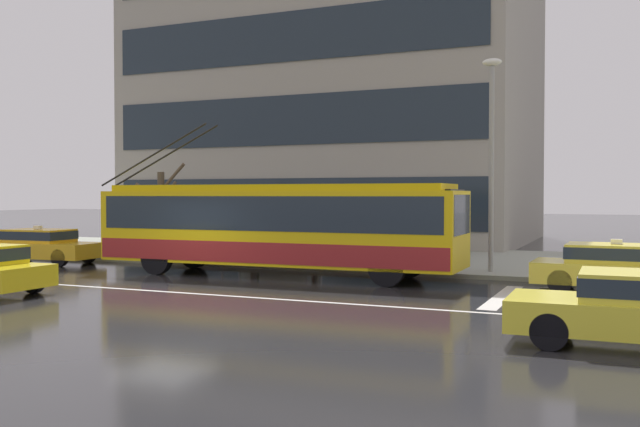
{
  "coord_description": "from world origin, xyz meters",
  "views": [
    {
      "loc": [
        11.97,
        -16.45,
        2.55
      ],
      "look_at": [
        3.3,
        3.46,
        1.96
      ],
      "focal_mm": 39.63,
      "sensor_mm": 36.0,
      "label": 1
    }
  ],
  "objects_px": {
    "pedestrian_walking_past": "(317,220)",
    "street_lamp": "(491,146)",
    "pedestrian_at_shelter": "(252,216)",
    "pedestrian_waiting_by_pole": "(191,217)",
    "trolleybus": "(277,226)",
    "taxi_ahead_of_bus": "(621,266)",
    "bus_shelter": "(274,208)",
    "street_tree_bare": "(161,207)",
    "pedestrian_approaching_curb": "(257,218)",
    "taxi_queued_behind_bus": "(40,244)"
  },
  "relations": [
    {
      "from": "pedestrian_at_shelter",
      "to": "street_lamp",
      "type": "relative_size",
      "value": 0.31
    },
    {
      "from": "pedestrian_walking_past",
      "to": "pedestrian_approaching_curb",
      "type": "bearing_deg",
      "value": 161.31
    },
    {
      "from": "taxi_ahead_of_bus",
      "to": "street_lamp",
      "type": "bearing_deg",
      "value": 145.65
    },
    {
      "from": "pedestrian_at_shelter",
      "to": "pedestrian_walking_past",
      "type": "relative_size",
      "value": 1.07
    },
    {
      "from": "street_tree_bare",
      "to": "pedestrian_walking_past",
      "type": "bearing_deg",
      "value": -15.32
    },
    {
      "from": "taxi_ahead_of_bus",
      "to": "pedestrian_approaching_curb",
      "type": "relative_size",
      "value": 2.31
    },
    {
      "from": "pedestrian_walking_past",
      "to": "street_tree_bare",
      "type": "bearing_deg",
      "value": 164.68
    },
    {
      "from": "bus_shelter",
      "to": "pedestrian_waiting_by_pole",
      "type": "bearing_deg",
      "value": -161.19
    },
    {
      "from": "bus_shelter",
      "to": "street_lamp",
      "type": "distance_m",
      "value": 8.49
    },
    {
      "from": "trolleybus",
      "to": "pedestrian_at_shelter",
      "type": "bearing_deg",
      "value": 134.12
    },
    {
      "from": "pedestrian_waiting_by_pole",
      "to": "street_lamp",
      "type": "relative_size",
      "value": 0.3
    },
    {
      "from": "trolleybus",
      "to": "pedestrian_waiting_by_pole",
      "type": "relative_size",
      "value": 6.28
    },
    {
      "from": "taxi_ahead_of_bus",
      "to": "street_lamp",
      "type": "distance_m",
      "value": 5.67
    },
    {
      "from": "pedestrian_at_shelter",
      "to": "pedestrian_waiting_by_pole",
      "type": "relative_size",
      "value": 1.04
    },
    {
      "from": "taxi_ahead_of_bus",
      "to": "bus_shelter",
      "type": "xyz_separation_m",
      "value": [
        -11.93,
        3.65,
        1.33
      ]
    },
    {
      "from": "street_lamp",
      "to": "street_tree_bare",
      "type": "relative_size",
      "value": 1.79
    },
    {
      "from": "pedestrian_at_shelter",
      "to": "pedestrian_approaching_curb",
      "type": "height_order",
      "value": "pedestrian_at_shelter"
    },
    {
      "from": "trolleybus",
      "to": "pedestrian_walking_past",
      "type": "distance_m",
      "value": 2.48
    },
    {
      "from": "street_tree_bare",
      "to": "street_lamp",
      "type": "bearing_deg",
      "value": -7.96
    },
    {
      "from": "taxi_ahead_of_bus",
      "to": "street_tree_bare",
      "type": "xyz_separation_m",
      "value": [
        -17.63,
        4.51,
        1.32
      ]
    },
    {
      "from": "trolleybus",
      "to": "pedestrian_at_shelter",
      "type": "xyz_separation_m",
      "value": [
        -2.04,
        2.11,
        0.23
      ]
    },
    {
      "from": "pedestrian_at_shelter",
      "to": "pedestrian_walking_past",
      "type": "distance_m",
      "value": 2.36
    },
    {
      "from": "pedestrian_approaching_curb",
      "to": "pedestrian_waiting_by_pole",
      "type": "distance_m",
      "value": 2.53
    },
    {
      "from": "pedestrian_at_shelter",
      "to": "street_tree_bare",
      "type": "xyz_separation_m",
      "value": [
        -5.72,
        2.56,
        0.22
      ]
    },
    {
      "from": "bus_shelter",
      "to": "pedestrian_at_shelter",
      "type": "xyz_separation_m",
      "value": [
        0.02,
        -1.7,
        -0.22
      ]
    },
    {
      "from": "pedestrian_at_shelter",
      "to": "pedestrian_waiting_by_pole",
      "type": "bearing_deg",
      "value": 167.12
    },
    {
      "from": "trolleybus",
      "to": "taxi_queued_behind_bus",
      "type": "xyz_separation_m",
      "value": [
        -9.88,
        0.16,
        -0.87
      ]
    },
    {
      "from": "pedestrian_approaching_curb",
      "to": "street_tree_bare",
      "type": "bearing_deg",
      "value": 166.6
    },
    {
      "from": "taxi_ahead_of_bus",
      "to": "street_lamp",
      "type": "relative_size",
      "value": 0.68
    },
    {
      "from": "taxi_ahead_of_bus",
      "to": "pedestrian_waiting_by_pole",
      "type": "distance_m",
      "value": 15.18
    },
    {
      "from": "street_lamp",
      "to": "street_tree_bare",
      "type": "bearing_deg",
      "value": 172.04
    },
    {
      "from": "trolleybus",
      "to": "street_tree_bare",
      "type": "relative_size",
      "value": 3.32
    },
    {
      "from": "taxi_ahead_of_bus",
      "to": "pedestrian_waiting_by_pole",
      "type": "bearing_deg",
      "value": 169.97
    },
    {
      "from": "taxi_queued_behind_bus",
      "to": "bus_shelter",
      "type": "height_order",
      "value": "bus_shelter"
    },
    {
      "from": "pedestrian_walking_past",
      "to": "street_lamp",
      "type": "xyz_separation_m",
      "value": [
        5.82,
        0.27,
        2.4
      ]
    },
    {
      "from": "pedestrian_at_shelter",
      "to": "street_tree_bare",
      "type": "relative_size",
      "value": 0.55
    },
    {
      "from": "pedestrian_approaching_curb",
      "to": "pedestrian_at_shelter",
      "type": "bearing_deg",
      "value": -67.4
    },
    {
      "from": "pedestrian_at_shelter",
      "to": "street_tree_bare",
      "type": "height_order",
      "value": "street_tree_bare"
    },
    {
      "from": "taxi_queued_behind_bus",
      "to": "bus_shelter",
      "type": "relative_size",
      "value": 1.2
    },
    {
      "from": "pedestrian_approaching_curb",
      "to": "taxi_queued_behind_bus",
      "type": "bearing_deg",
      "value": -155.77
    },
    {
      "from": "bus_shelter",
      "to": "pedestrian_at_shelter",
      "type": "distance_m",
      "value": 1.71
    },
    {
      "from": "pedestrian_at_shelter",
      "to": "pedestrian_walking_past",
      "type": "bearing_deg",
      "value": 8.7
    },
    {
      "from": "bus_shelter",
      "to": "taxi_queued_behind_bus",
      "type": "bearing_deg",
      "value": -154.98
    },
    {
      "from": "pedestrian_waiting_by_pole",
      "to": "taxi_queued_behind_bus",
      "type": "bearing_deg",
      "value": -151.45
    },
    {
      "from": "pedestrian_at_shelter",
      "to": "taxi_ahead_of_bus",
      "type": "bearing_deg",
      "value": -9.31
    },
    {
      "from": "taxi_ahead_of_bus",
      "to": "pedestrian_walking_past",
      "type": "bearing_deg",
      "value": 166.47
    },
    {
      "from": "pedestrian_approaching_curb",
      "to": "street_lamp",
      "type": "bearing_deg",
      "value": -4.65
    },
    {
      "from": "trolleybus",
      "to": "street_tree_bare",
      "type": "height_order",
      "value": "trolleybus"
    },
    {
      "from": "taxi_queued_behind_bus",
      "to": "taxi_ahead_of_bus",
      "type": "distance_m",
      "value": 19.75
    },
    {
      "from": "bus_shelter",
      "to": "pedestrian_at_shelter",
      "type": "height_order",
      "value": "bus_shelter"
    }
  ]
}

